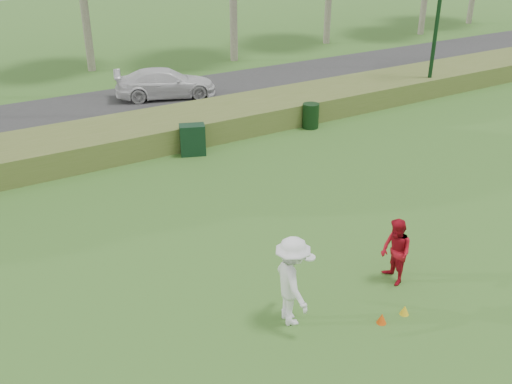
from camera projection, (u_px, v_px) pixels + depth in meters
ground at (356, 316)px, 12.07m from camera, size 120.00×120.00×0.00m
reed_strip at (142, 134)px, 21.06m from camera, size 80.00×3.00×0.90m
park_road at (100, 110)px, 25.07m from camera, size 80.00×6.00×0.06m
player_white at (292, 281)px, 11.52m from camera, size 1.04×1.41×1.97m
player_red at (396, 252)px, 12.91m from camera, size 0.76×0.89×1.59m
cone_orange at (382, 318)px, 11.82m from camera, size 0.21×0.21×0.23m
cone_yellow at (405, 310)px, 12.09m from camera, size 0.20×0.20×0.22m
utility_cabinet at (193, 140)px, 20.19m from camera, size 1.02×0.84×1.10m
trash_bin at (311, 116)px, 22.84m from camera, size 0.68×0.68×0.99m
car_right at (165, 83)px, 26.52m from camera, size 4.97×3.22×1.34m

